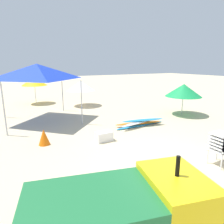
{
  "coord_description": "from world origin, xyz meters",
  "views": [
    {
      "loc": [
        -3.69,
        -3.44,
        2.74
      ],
      "look_at": [
        -0.44,
        2.39,
        1.13
      ],
      "focal_mm": 32.37,
      "sensor_mm": 36.0,
      "label": 1
    }
  ],
  "objects_px": {
    "beach_umbrella_far": "(81,86)",
    "traffic_cone_near": "(44,137)",
    "popup_canopy": "(37,72)",
    "beach_umbrella_mid": "(34,81)",
    "utility_cart": "(122,211)",
    "beach_umbrella_left": "(184,90)",
    "surfboard_pile": "(140,123)",
    "cooler_box": "(104,136)"
  },
  "relations": [
    {
      "from": "beach_umbrella_far",
      "to": "cooler_box",
      "type": "xyz_separation_m",
      "value": [
        -1.54,
        -6.32,
        -1.16
      ]
    },
    {
      "from": "popup_canopy",
      "to": "utility_cart",
      "type": "bearing_deg",
      "value": -92.45
    },
    {
      "from": "beach_umbrella_far",
      "to": "surfboard_pile",
      "type": "bearing_deg",
      "value": -83.03
    },
    {
      "from": "utility_cart",
      "to": "traffic_cone_near",
      "type": "height_order",
      "value": "utility_cart"
    },
    {
      "from": "surfboard_pile",
      "to": "beach_umbrella_far",
      "type": "relative_size",
      "value": 1.39
    },
    {
      "from": "beach_umbrella_left",
      "to": "beach_umbrella_mid",
      "type": "relative_size",
      "value": 1.04
    },
    {
      "from": "surfboard_pile",
      "to": "cooler_box",
      "type": "xyz_separation_m",
      "value": [
        -2.22,
        -0.78,
        0.02
      ]
    },
    {
      "from": "utility_cart",
      "to": "surfboard_pile",
      "type": "bearing_deg",
      "value": 50.76
    },
    {
      "from": "beach_umbrella_left",
      "to": "cooler_box",
      "type": "xyz_separation_m",
      "value": [
        -5.51,
        -1.38,
        -1.17
      ]
    },
    {
      "from": "beach_umbrella_mid",
      "to": "beach_umbrella_far",
      "type": "bearing_deg",
      "value": -42.0
    },
    {
      "from": "popup_canopy",
      "to": "beach_umbrella_far",
      "type": "bearing_deg",
      "value": 38.73
    },
    {
      "from": "beach_umbrella_far",
      "to": "traffic_cone_near",
      "type": "distance_m",
      "value": 6.73
    },
    {
      "from": "beach_umbrella_far",
      "to": "cooler_box",
      "type": "bearing_deg",
      "value": -103.72
    },
    {
      "from": "beach_umbrella_mid",
      "to": "beach_umbrella_far",
      "type": "height_order",
      "value": "beach_umbrella_mid"
    },
    {
      "from": "utility_cart",
      "to": "traffic_cone_near",
      "type": "relative_size",
      "value": 4.95
    },
    {
      "from": "beach_umbrella_mid",
      "to": "popup_canopy",
      "type": "bearing_deg",
      "value": -96.24
    },
    {
      "from": "popup_canopy",
      "to": "cooler_box",
      "type": "xyz_separation_m",
      "value": [
        1.49,
        -3.89,
        -2.2
      ]
    },
    {
      "from": "beach_umbrella_left",
      "to": "utility_cart",
      "type": "bearing_deg",
      "value": -142.82
    },
    {
      "from": "utility_cart",
      "to": "cooler_box",
      "type": "height_order",
      "value": "utility_cart"
    },
    {
      "from": "surfboard_pile",
      "to": "cooler_box",
      "type": "relative_size",
      "value": 4.31
    },
    {
      "from": "popup_canopy",
      "to": "traffic_cone_near",
      "type": "xyz_separation_m",
      "value": [
        -0.47,
        -3.21,
        -2.09
      ]
    },
    {
      "from": "popup_canopy",
      "to": "beach_umbrella_far",
      "type": "xyz_separation_m",
      "value": [
        3.03,
        2.43,
        -1.04
      ]
    },
    {
      "from": "beach_umbrella_far",
      "to": "traffic_cone_near",
      "type": "bearing_deg",
      "value": -121.85
    },
    {
      "from": "utility_cart",
      "to": "beach_umbrella_mid",
      "type": "relative_size",
      "value": 1.5
    },
    {
      "from": "beach_umbrella_mid",
      "to": "beach_umbrella_left",
      "type": "bearing_deg",
      "value": -48.01
    },
    {
      "from": "cooler_box",
      "to": "beach_umbrella_left",
      "type": "bearing_deg",
      "value": 14.1
    },
    {
      "from": "beach_umbrella_mid",
      "to": "cooler_box",
      "type": "height_order",
      "value": "beach_umbrella_mid"
    },
    {
      "from": "traffic_cone_near",
      "to": "cooler_box",
      "type": "distance_m",
      "value": 2.08
    },
    {
      "from": "cooler_box",
      "to": "utility_cart",
      "type": "bearing_deg",
      "value": -113.68
    },
    {
      "from": "surfboard_pile",
      "to": "beach_umbrella_left",
      "type": "distance_m",
      "value": 3.55
    },
    {
      "from": "surfboard_pile",
      "to": "beach_umbrella_left",
      "type": "relative_size",
      "value": 1.33
    },
    {
      "from": "traffic_cone_near",
      "to": "surfboard_pile",
      "type": "bearing_deg",
      "value": 1.39
    },
    {
      "from": "beach_umbrella_far",
      "to": "traffic_cone_near",
      "type": "relative_size",
      "value": 3.3
    },
    {
      "from": "popup_canopy",
      "to": "beach_umbrella_mid",
      "type": "xyz_separation_m",
      "value": [
        0.51,
        4.7,
        -0.82
      ]
    },
    {
      "from": "popup_canopy",
      "to": "surfboard_pile",
      "type": "bearing_deg",
      "value": -39.94
    },
    {
      "from": "utility_cart",
      "to": "traffic_cone_near",
      "type": "bearing_deg",
      "value": 91.48
    },
    {
      "from": "utility_cart",
      "to": "beach_umbrella_left",
      "type": "distance_m",
      "value": 9.24
    },
    {
      "from": "utility_cart",
      "to": "beach_umbrella_mid",
      "type": "distance_m",
      "value": 12.83
    },
    {
      "from": "traffic_cone_near",
      "to": "utility_cart",
      "type": "bearing_deg",
      "value": -88.52
    },
    {
      "from": "beach_umbrella_left",
      "to": "beach_umbrella_mid",
      "type": "height_order",
      "value": "beach_umbrella_mid"
    },
    {
      "from": "popup_canopy",
      "to": "beach_umbrella_far",
      "type": "relative_size",
      "value": 1.71
    },
    {
      "from": "popup_canopy",
      "to": "traffic_cone_near",
      "type": "relative_size",
      "value": 5.66
    }
  ]
}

